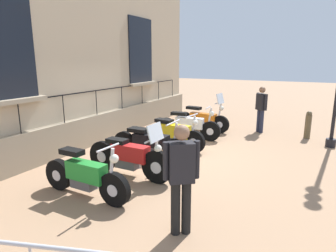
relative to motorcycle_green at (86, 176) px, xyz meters
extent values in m
plane|color=#9E7A5B|center=(0.14, 2.90, -0.41)|extent=(60.00, 60.00, 0.00)
cube|color=tan|center=(-2.61, 2.90, 3.39)|extent=(0.60, 12.17, 7.62)
cube|color=gray|center=(-2.23, 2.90, 0.03)|extent=(0.20, 12.17, 0.90)
cube|color=black|center=(-2.29, 5.58, 2.43)|extent=(0.06, 1.49, 2.32)
cube|color=tan|center=(-2.21, 5.58, 1.22)|extent=(0.24, 1.69, 0.10)
cube|color=black|center=(-2.29, 0.23, 2.43)|extent=(0.06, 1.49, 2.32)
cube|color=tan|center=(-2.21, 0.23, 1.22)|extent=(0.24, 1.69, 0.10)
cube|color=black|center=(-2.19, 2.90, 1.21)|extent=(0.03, 10.22, 0.03)
cylinder|color=black|center=(-2.19, 0.35, 0.85)|extent=(0.02, 0.02, 0.73)
cylinder|color=black|center=(-2.19, 1.63, 0.85)|extent=(0.02, 0.02, 0.73)
cylinder|color=black|center=(-2.19, 2.90, 0.85)|extent=(0.02, 0.02, 0.73)
cylinder|color=black|center=(-2.19, 4.18, 0.85)|extent=(0.02, 0.02, 0.73)
cylinder|color=black|center=(-2.19, 5.46, 0.85)|extent=(0.02, 0.02, 0.73)
cylinder|color=black|center=(-2.19, 6.74, 0.85)|extent=(0.02, 0.02, 0.73)
cylinder|color=black|center=(-2.19, 8.02, 0.85)|extent=(0.02, 0.02, 0.73)
cylinder|color=black|center=(0.68, -0.02, -0.10)|extent=(0.62, 0.14, 0.62)
cylinder|color=silver|center=(0.68, -0.02, -0.10)|extent=(0.22, 0.15, 0.22)
cylinder|color=black|center=(-0.71, 0.02, -0.10)|extent=(0.62, 0.14, 0.62)
cylinder|color=silver|center=(-0.71, 0.02, -0.10)|extent=(0.22, 0.15, 0.22)
cube|color=#1E842D|center=(0.03, 0.00, 0.11)|extent=(0.83, 0.28, 0.34)
cube|color=#4C4C51|center=(-0.07, 0.00, -0.13)|extent=(0.50, 0.22, 0.22)
cube|color=black|center=(-0.30, 0.01, 0.43)|extent=(0.47, 0.24, 0.10)
cylinder|color=silver|center=(0.63, -0.02, 0.27)|extent=(0.16, 0.06, 0.76)
cylinder|color=silver|center=(0.58, -0.02, 0.65)|extent=(0.05, 0.56, 0.04)
sphere|color=white|center=(0.70, -0.02, 0.47)|extent=(0.16, 0.16, 0.16)
cylinder|color=silver|center=(-0.22, 0.14, -0.24)|extent=(0.74, 0.10, 0.08)
cylinder|color=black|center=(0.87, 1.17, -0.06)|extent=(0.71, 0.13, 0.71)
cylinder|color=silver|center=(0.87, 1.17, -0.06)|extent=(0.25, 0.14, 0.25)
cylinder|color=black|center=(-0.57, 1.19, -0.06)|extent=(0.71, 0.13, 0.71)
cylinder|color=silver|center=(-0.57, 1.19, -0.06)|extent=(0.25, 0.14, 0.25)
cube|color=red|center=(0.20, 1.18, 0.15)|extent=(0.85, 0.29, 0.34)
cube|color=#4C4C51|center=(0.10, 1.18, -0.09)|extent=(0.51, 0.23, 0.25)
cube|color=black|center=(-0.15, 1.18, 0.36)|extent=(0.48, 0.26, 0.10)
cylinder|color=silver|center=(0.82, 1.17, 0.23)|extent=(0.16, 0.06, 0.59)
cylinder|color=silver|center=(0.77, 1.17, 0.52)|extent=(0.05, 0.62, 0.04)
sphere|color=white|center=(0.89, 1.17, 0.34)|extent=(0.16, 0.16, 0.16)
cylinder|color=silver|center=(-0.06, 1.34, -0.22)|extent=(0.76, 0.09, 0.08)
cube|color=silver|center=(0.83, 1.17, 0.67)|extent=(0.13, 0.51, 0.36)
cylinder|color=black|center=(0.73, 2.39, -0.09)|extent=(0.65, 0.11, 0.65)
cylinder|color=silver|center=(0.73, 2.39, -0.09)|extent=(0.23, 0.13, 0.23)
cylinder|color=black|center=(-0.82, 2.37, -0.09)|extent=(0.65, 0.11, 0.65)
cylinder|color=silver|center=(-0.82, 2.37, -0.09)|extent=(0.23, 0.13, 0.23)
cube|color=black|center=(0.00, 2.38, 0.10)|extent=(0.93, 0.35, 0.30)
cube|color=#4C4C51|center=(-0.10, 2.38, -0.12)|extent=(0.56, 0.28, 0.23)
cube|color=black|center=(-0.37, 2.38, 0.33)|extent=(0.52, 0.31, 0.10)
cylinder|color=silver|center=(0.68, 2.39, 0.27)|extent=(0.16, 0.06, 0.72)
cylinder|color=silver|center=(0.63, 2.39, 0.62)|extent=(0.05, 0.74, 0.04)
sphere|color=white|center=(0.75, 2.39, 0.44)|extent=(0.16, 0.16, 0.16)
cylinder|color=silver|center=(-0.28, 2.56, -0.23)|extent=(0.84, 0.09, 0.08)
cylinder|color=black|center=(0.79, 3.38, -0.10)|extent=(0.64, 0.19, 0.63)
cylinder|color=silver|center=(0.79, 3.38, -0.10)|extent=(0.24, 0.16, 0.22)
cylinder|color=black|center=(-0.58, 3.55, -0.10)|extent=(0.64, 0.19, 0.63)
cylinder|color=silver|center=(-0.58, 3.55, -0.10)|extent=(0.24, 0.16, 0.22)
cube|color=gold|center=(0.16, 3.46, 0.13)|extent=(0.95, 0.41, 0.36)
cube|color=#4C4C51|center=(0.06, 3.47, -0.13)|extent=(0.58, 0.31, 0.22)
cube|color=black|center=(-0.21, 3.51, 0.37)|extent=(0.54, 0.33, 0.10)
cylinder|color=silver|center=(0.74, 3.39, 0.26)|extent=(0.17, 0.08, 0.73)
cylinder|color=silver|center=(0.69, 3.39, 0.63)|extent=(0.12, 0.67, 0.04)
sphere|color=white|center=(0.81, 3.38, 0.45)|extent=(0.16, 0.16, 0.16)
cylinder|color=silver|center=(-0.10, 3.66, -0.24)|extent=(0.83, 0.18, 0.08)
cylinder|color=black|center=(0.79, 4.73, -0.10)|extent=(0.64, 0.19, 0.63)
cylinder|color=silver|center=(0.79, 4.73, -0.10)|extent=(0.24, 0.17, 0.22)
cylinder|color=black|center=(-0.69, 4.59, -0.10)|extent=(0.64, 0.19, 0.63)
cylinder|color=silver|center=(-0.69, 4.59, -0.10)|extent=(0.24, 0.17, 0.22)
cube|color=silver|center=(0.10, 4.67, 0.12)|extent=(0.92, 0.33, 0.34)
cube|color=#4C4C51|center=(0.00, 4.66, -0.13)|extent=(0.56, 0.24, 0.22)
cube|color=black|center=(-0.27, 4.63, 0.40)|extent=(0.53, 0.26, 0.10)
cylinder|color=silver|center=(0.74, 4.73, 0.28)|extent=(0.16, 0.07, 0.75)
cylinder|color=silver|center=(0.69, 4.72, 0.65)|extent=(0.09, 0.53, 0.04)
sphere|color=white|center=(0.81, 4.73, 0.47)|extent=(0.16, 0.16, 0.16)
cylinder|color=silver|center=(-0.19, 4.77, -0.24)|extent=(0.82, 0.16, 0.08)
cylinder|color=black|center=(0.77, 5.83, -0.10)|extent=(0.63, 0.17, 0.62)
cylinder|color=silver|center=(0.77, 5.83, -0.10)|extent=(0.23, 0.16, 0.22)
cylinder|color=black|center=(-0.64, 5.95, -0.10)|extent=(0.63, 0.17, 0.62)
cylinder|color=silver|center=(-0.64, 5.95, -0.10)|extent=(0.23, 0.16, 0.22)
cube|color=orange|center=(0.12, 5.89, 0.09)|extent=(0.98, 0.35, 0.30)
cube|color=#4C4C51|center=(0.02, 5.89, -0.13)|extent=(0.59, 0.26, 0.22)
cube|color=black|center=(-0.27, 5.92, 0.39)|extent=(0.56, 0.29, 0.10)
cylinder|color=silver|center=(0.72, 5.84, 0.28)|extent=(0.16, 0.07, 0.76)
cylinder|color=silver|center=(0.67, 5.84, 0.65)|extent=(0.08, 0.59, 0.04)
sphere|color=white|center=(0.79, 5.83, 0.47)|extent=(0.16, 0.16, 0.16)
cylinder|color=silver|center=(-0.16, 6.06, -0.24)|extent=(0.87, 0.15, 0.08)
cube|color=silver|center=(0.73, 5.83, 0.80)|extent=(0.16, 0.49, 0.36)
cylinder|color=black|center=(4.17, 5.76, -0.29)|extent=(0.28, 0.28, 0.24)
cylinder|color=#B7B7BF|center=(1.44, -2.47, 0.61)|extent=(2.21, 0.75, 0.04)
cylinder|color=brown|center=(3.51, 6.48, -0.02)|extent=(0.19, 0.19, 0.78)
sphere|color=brown|center=(3.51, 6.48, 0.40)|extent=(0.18, 0.18, 0.18)
cylinder|color=black|center=(2.12, -0.19, 0.00)|extent=(0.14, 0.14, 0.82)
cylinder|color=black|center=(1.99, -0.29, 0.00)|extent=(0.14, 0.14, 0.82)
cube|color=black|center=(2.06, -0.24, 0.70)|extent=(0.42, 0.39, 0.58)
sphere|color=#8C664C|center=(2.06, -0.24, 1.13)|extent=(0.22, 0.22, 0.22)
cylinder|color=black|center=(2.23, -0.11, 0.73)|extent=(0.09, 0.09, 0.55)
cylinder|color=black|center=(1.88, -0.37, 0.73)|extent=(0.09, 0.09, 0.55)
cylinder|color=#23283D|center=(1.92, 6.67, -0.01)|extent=(0.14, 0.14, 0.80)
cylinder|color=#23283D|center=(2.03, 6.56, -0.01)|extent=(0.14, 0.14, 0.80)
cube|color=black|center=(1.97, 6.62, 0.67)|extent=(0.41, 0.41, 0.57)
sphere|color=#8C664C|center=(1.97, 6.62, 1.09)|extent=(0.22, 0.22, 0.22)
cylinder|color=black|center=(1.82, 6.77, 0.70)|extent=(0.09, 0.09, 0.54)
cylinder|color=black|center=(2.13, 6.46, 0.70)|extent=(0.09, 0.09, 0.54)
camera|label=1|loc=(3.65, -3.75, 2.12)|focal=30.95mm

